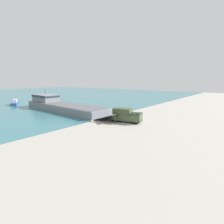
{
  "coord_description": "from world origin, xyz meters",
  "views": [
    {
      "loc": [
        -36.8,
        -22.86,
        10.14
      ],
      "look_at": [
        -2.01,
        5.0,
        1.88
      ],
      "focal_mm": 28.0,
      "sensor_mm": 36.0,
      "label": 1
    }
  ],
  "objects": [
    {
      "name": "moored_boat_a",
      "position": [
        -6.4,
        52.42,
        0.75
      ],
      "size": [
        5.97,
        8.3,
        2.25
      ],
      "rotation": [
        0.0,
        0.0,
        2.61
      ],
      "color": "navy",
      "rests_on": "ground_plane"
    },
    {
      "name": "soldier_on_ramp",
      "position": [
        -4.62,
        1.88,
        0.96
      ],
      "size": [
        0.46,
        0.49,
        1.66
      ],
      "rotation": [
        0.0,
        0.0,
        3.81
      ],
      "color": "#3D4C33",
      "rests_on": "ground_plane"
    },
    {
      "name": "shoreline_rock_a",
      "position": [
        8.68,
        8.26,
        0.0
      ],
      "size": [
        0.59,
        0.59,
        0.59
      ],
      "primitive_type": "sphere",
      "color": "#66605B",
      "rests_on": "ground_plane"
    },
    {
      "name": "shoreline_rock_b",
      "position": [
        2.82,
        7.92,
        0.0
      ],
      "size": [
        0.62,
        0.62,
        0.62
      ],
      "primitive_type": "sphere",
      "color": "gray",
      "rests_on": "ground_plane"
    },
    {
      "name": "shoreline_rock_d",
      "position": [
        -7.47,
        7.06,
        0.0
      ],
      "size": [
        0.97,
        0.97,
        0.97
      ],
      "primitive_type": "sphere",
      "color": "gray",
      "rests_on": "ground_plane"
    },
    {
      "name": "shoreline_rock_c",
      "position": [
        6.04,
        7.57,
        0.0
      ],
      "size": [
        0.69,
        0.69,
        0.69
      ],
      "primitive_type": "sphere",
      "color": "#66605B",
      "rests_on": "ground_plane"
    },
    {
      "name": "landing_craft",
      "position": [
        -1.69,
        28.0,
        1.65
      ],
      "size": [
        9.64,
        41.88,
        7.04
      ],
      "rotation": [
        0.0,
        0.0,
        -0.04
      ],
      "color": "gray",
      "rests_on": "ground_plane"
    },
    {
      "name": "mooring_bollard",
      "position": [
        4.31,
        6.24,
        0.42
      ],
      "size": [
        0.25,
        0.25,
        0.78
      ],
      "color": "#333338",
      "rests_on": "ground_plane"
    },
    {
      "name": "ground_plane",
      "position": [
        0.0,
        0.0,
        0.0
      ],
      "size": [
        240.0,
        240.0,
        0.0
      ],
      "primitive_type": "plane",
      "color": "#9E998E"
    },
    {
      "name": "military_truck",
      "position": [
        -2.24,
        0.3,
        1.65
      ],
      "size": [
        4.01,
        7.44,
        3.27
      ],
      "rotation": [
        0.0,
        0.0,
        -1.36
      ],
      "color": "#475638",
      "rests_on": "ground_plane"
    }
  ]
}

